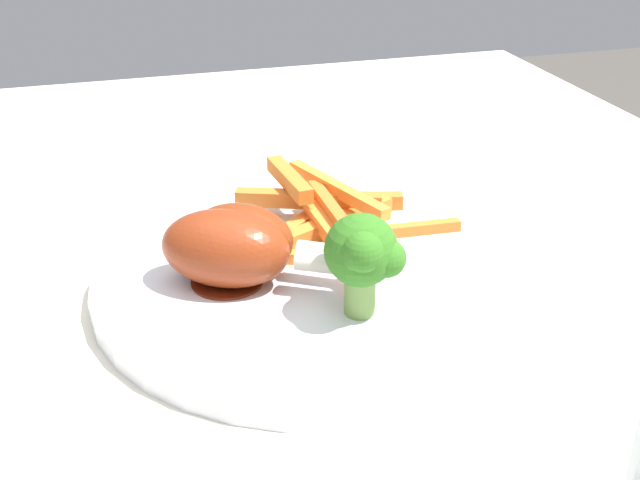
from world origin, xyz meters
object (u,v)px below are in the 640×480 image
chicken_drumstick_near (233,250)px  dinner_plate (320,276)px  chicken_drumstick_far (250,241)px  carrot_fries_pile (327,210)px  broccoli_floret_front (364,254)px  dining_table (338,418)px

chicken_drumstick_near → dinner_plate: bearing=-85.3°
chicken_drumstick_far → carrot_fries_pile: bearing=-53.2°
chicken_drumstick_far → broccoli_floret_front: bearing=-143.1°
chicken_drumstick_near → chicken_drumstick_far: (0.01, -0.01, -0.00)m
dining_table → chicken_drumstick_near: (-0.00, 0.07, 0.15)m
dinner_plate → carrot_fries_pile: bearing=-20.9°
dining_table → dinner_plate: (0.00, 0.01, 0.12)m
dining_table → chicken_drumstick_near: bearing=92.5°
broccoli_floret_front → chicken_drumstick_far: 0.09m
carrot_fries_pile → chicken_drumstick_near: size_ratio=1.14×
chicken_drumstick_near → chicken_drumstick_far: 0.02m
chicken_drumstick_far → dining_table: bearing=-99.7°
dining_table → dinner_plate: 0.12m
chicken_drumstick_near → carrot_fries_pile: bearing=-51.8°
dining_table → chicken_drumstick_far: size_ratio=8.88×
dinner_plate → chicken_drumstick_near: 0.06m
carrot_fries_pile → chicken_drumstick_far: bearing=126.8°
dinner_plate → carrot_fries_pile: (0.06, -0.02, 0.02)m
broccoli_floret_front → chicken_drumstick_near: (0.06, 0.06, -0.02)m
dining_table → chicken_drumstick_far: bearing=80.3°
broccoli_floret_front → chicken_drumstick_far: broccoli_floret_front is taller
dinner_plate → chicken_drumstick_near: size_ratio=2.17×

